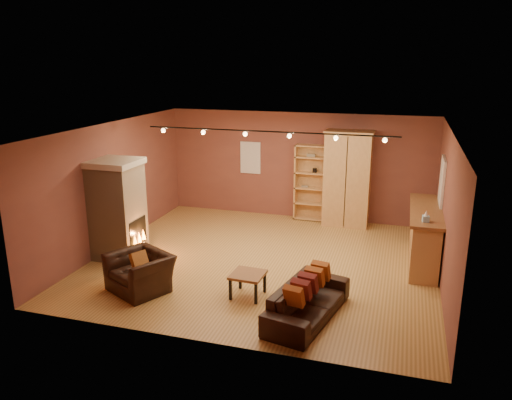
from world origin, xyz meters
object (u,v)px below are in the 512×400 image
(armoire, at_px, (347,179))
(armchair, at_px, (140,266))
(fireplace, at_px, (118,209))
(bookcase, at_px, (311,182))
(coffee_table, at_px, (248,277))
(loveseat, at_px, (308,295))
(bar_counter, at_px, (424,236))

(armoire, xyz_separation_m, armchair, (-3.15, -4.89, -0.75))
(fireplace, xyz_separation_m, bookcase, (3.42, 3.74, -0.04))
(bookcase, xyz_separation_m, armchair, (-2.18, -5.09, -0.55))
(fireplace, xyz_separation_m, coffee_table, (3.20, -1.01, -0.69))
(fireplace, distance_m, bookcase, 5.07)
(bookcase, height_order, armchair, bookcase)
(bookcase, xyz_separation_m, coffee_table, (-0.21, -4.76, -0.65))
(loveseat, bearing_deg, fireplace, 83.69)
(bookcase, distance_m, armoire, 1.01)
(bar_counter, height_order, armchair, bar_counter)
(loveseat, distance_m, coffee_table, 1.26)
(bookcase, relative_size, loveseat, 0.97)
(bookcase, xyz_separation_m, armoire, (0.96, -0.20, 0.20))
(armoire, relative_size, loveseat, 1.18)
(bookcase, xyz_separation_m, bar_counter, (2.82, -2.24, -0.42))
(bookcase, relative_size, armoire, 0.82)
(armchair, distance_m, coffee_table, 2.00)
(loveseat, bearing_deg, bar_counter, -19.79)
(bookcase, relative_size, coffee_table, 3.32)
(coffee_table, bearing_deg, armchair, -170.27)
(armoire, bearing_deg, fireplace, -141.06)
(loveseat, height_order, armchair, armchair)
(coffee_table, bearing_deg, fireplace, 162.48)
(loveseat, bearing_deg, coffee_table, 80.91)
(armoire, bearing_deg, armchair, -122.76)
(armoire, distance_m, loveseat, 5.08)
(loveseat, height_order, coffee_table, loveseat)
(armoire, distance_m, bar_counter, 2.83)
(armoire, relative_size, bar_counter, 0.99)
(bar_counter, bearing_deg, fireplace, -166.50)
(fireplace, distance_m, armchair, 1.92)
(fireplace, distance_m, bar_counter, 6.44)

